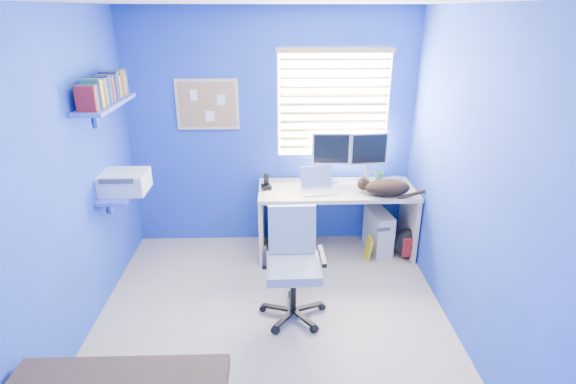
{
  "coord_description": "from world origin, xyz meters",
  "views": [
    {
      "loc": [
        0.04,
        -3.04,
        2.45
      ],
      "look_at": [
        0.15,
        0.65,
        0.95
      ],
      "focal_mm": 28.0,
      "sensor_mm": 36.0,
      "label": 1
    }
  ],
  "objects_px": {
    "desk": "(335,220)",
    "cat": "(387,188)",
    "laptop": "(319,182)",
    "tower_pc": "(378,231)",
    "office_chair": "(293,278)"
  },
  "relations": [
    {
      "from": "desk",
      "to": "cat",
      "type": "height_order",
      "value": "cat"
    },
    {
      "from": "laptop",
      "to": "desk",
      "type": "bearing_deg",
      "value": 18.92
    },
    {
      "from": "desk",
      "to": "tower_pc",
      "type": "bearing_deg",
      "value": 3.08
    },
    {
      "from": "tower_pc",
      "to": "cat",
      "type": "bearing_deg",
      "value": -100.18
    },
    {
      "from": "laptop",
      "to": "office_chair",
      "type": "height_order",
      "value": "laptop"
    },
    {
      "from": "cat",
      "to": "desk",
      "type": "bearing_deg",
      "value": 176.33
    },
    {
      "from": "laptop",
      "to": "cat",
      "type": "relative_size",
      "value": 0.73
    },
    {
      "from": "laptop",
      "to": "tower_pc",
      "type": "xyz_separation_m",
      "value": [
        0.67,
        0.12,
        -0.62
      ]
    },
    {
      "from": "desk",
      "to": "laptop",
      "type": "xyz_separation_m",
      "value": [
        -0.2,
        -0.1,
        0.48
      ]
    },
    {
      "from": "cat",
      "to": "office_chair",
      "type": "xyz_separation_m",
      "value": [
        -0.97,
        -0.86,
        -0.47
      ]
    },
    {
      "from": "desk",
      "to": "tower_pc",
      "type": "xyz_separation_m",
      "value": [
        0.48,
        0.03,
        -0.14
      ]
    },
    {
      "from": "laptop",
      "to": "tower_pc",
      "type": "relative_size",
      "value": 0.73
    },
    {
      "from": "desk",
      "to": "office_chair",
      "type": "relative_size",
      "value": 1.73
    },
    {
      "from": "cat",
      "to": "tower_pc",
      "type": "height_order",
      "value": "cat"
    },
    {
      "from": "desk",
      "to": "office_chair",
      "type": "bearing_deg",
      "value": -115.06
    }
  ]
}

